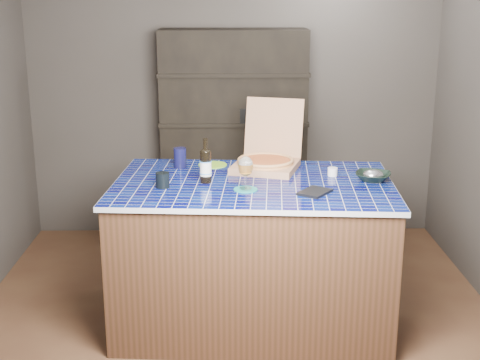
{
  "coord_description": "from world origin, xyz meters",
  "views": [
    {
      "loc": [
        -0.04,
        -3.97,
        2.11
      ],
      "look_at": [
        0.03,
        0.0,
        0.97
      ],
      "focal_mm": 50.0,
      "sensor_mm": 36.0,
      "label": 1
    }
  ],
  "objects_px": {
    "bowl": "(373,177)",
    "mead_bottle": "(206,165)",
    "kitchen_island": "(253,253)",
    "wine_glass": "(246,167)",
    "pizza_box": "(266,160)",
    "dvd_case": "(315,192)"
  },
  "relations": [
    {
      "from": "kitchen_island",
      "to": "pizza_box",
      "type": "xyz_separation_m",
      "value": [
        0.1,
        0.31,
        0.54
      ]
    },
    {
      "from": "mead_bottle",
      "to": "dvd_case",
      "type": "xyz_separation_m",
      "value": [
        0.65,
        -0.24,
        -0.1
      ]
    },
    {
      "from": "wine_glass",
      "to": "mead_bottle",
      "type": "bearing_deg",
      "value": 145.33
    },
    {
      "from": "pizza_box",
      "to": "mead_bottle",
      "type": "height_order",
      "value": "pizza_box"
    },
    {
      "from": "dvd_case",
      "to": "wine_glass",
      "type": "bearing_deg",
      "value": -154.43
    },
    {
      "from": "bowl",
      "to": "mead_bottle",
      "type": "bearing_deg",
      "value": -178.94
    },
    {
      "from": "pizza_box",
      "to": "wine_glass",
      "type": "bearing_deg",
      "value": -90.8
    },
    {
      "from": "kitchen_island",
      "to": "dvd_case",
      "type": "height_order",
      "value": "dvd_case"
    },
    {
      "from": "kitchen_island",
      "to": "dvd_case",
      "type": "relative_size",
      "value": 9.12
    },
    {
      "from": "mead_bottle",
      "to": "bowl",
      "type": "xyz_separation_m",
      "value": [
        1.05,
        0.02,
        -0.08
      ]
    },
    {
      "from": "kitchen_island",
      "to": "mead_bottle",
      "type": "bearing_deg",
      "value": -174.98
    },
    {
      "from": "kitchen_island",
      "to": "wine_glass",
      "type": "distance_m",
      "value": 0.64
    },
    {
      "from": "dvd_case",
      "to": "bowl",
      "type": "distance_m",
      "value": 0.48
    },
    {
      "from": "kitchen_island",
      "to": "pizza_box",
      "type": "distance_m",
      "value": 0.63
    },
    {
      "from": "mead_bottle",
      "to": "wine_glass",
      "type": "relative_size",
      "value": 1.39
    },
    {
      "from": "wine_glass",
      "to": "dvd_case",
      "type": "xyz_separation_m",
      "value": [
        0.41,
        -0.08,
        -0.13
      ]
    },
    {
      "from": "wine_glass",
      "to": "bowl",
      "type": "bearing_deg",
      "value": 13.11
    },
    {
      "from": "pizza_box",
      "to": "dvd_case",
      "type": "bearing_deg",
      "value": -49.11
    },
    {
      "from": "pizza_box",
      "to": "dvd_case",
      "type": "relative_size",
      "value": 2.95
    },
    {
      "from": "wine_glass",
      "to": "pizza_box",
      "type": "bearing_deg",
      "value": 72.73
    },
    {
      "from": "bowl",
      "to": "dvd_case",
      "type": "bearing_deg",
      "value": -146.6
    },
    {
      "from": "kitchen_island",
      "to": "mead_bottle",
      "type": "relative_size",
      "value": 6.42
    }
  ]
}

